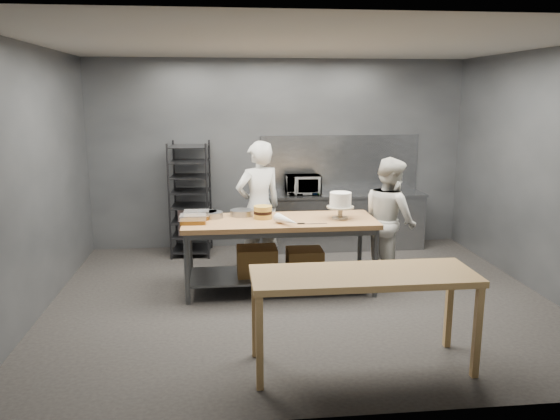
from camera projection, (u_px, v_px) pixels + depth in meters
name	position (u px, v px, depth m)	size (l,w,h in m)	color
ground	(301.00, 299.00, 6.67)	(6.00, 6.00, 0.00)	black
back_wall	(279.00, 154.00, 8.79)	(6.00, 0.04, 3.00)	#4C4F54
work_table	(279.00, 246.00, 6.88)	(2.40, 0.90, 0.92)	#8D5F38
near_counter	(363.00, 282.00, 4.85)	(2.00, 0.70, 0.90)	olive
back_counter	(343.00, 221.00, 8.80)	(2.60, 0.60, 0.90)	slate
splashback_panel	(340.00, 163.00, 8.90)	(2.60, 0.02, 0.90)	slate
speed_rack	(191.00, 200.00, 8.38)	(0.64, 0.69, 1.75)	black
chef_behind	(259.00, 207.00, 7.54)	(0.67, 0.44, 1.84)	silver
chef_right	(390.00, 220.00, 7.17)	(0.81, 0.63, 1.66)	silver
microwave	(303.00, 185.00, 8.61)	(0.54, 0.37, 0.30)	black
frosted_cake_stand	(340.00, 202.00, 6.80)	(0.34, 0.34, 0.33)	#A99E87
layer_cake	(263.00, 212.00, 6.84)	(0.23, 0.23, 0.16)	gold
cake_pans	(223.00, 214.00, 6.95)	(0.72, 0.37, 0.07)	gray
piping_bag	(287.00, 220.00, 6.48)	(0.12, 0.12, 0.38)	white
offset_spatula	(308.00, 224.00, 6.56)	(0.37, 0.02, 0.02)	slate
pastry_clamshells	(195.00, 217.00, 6.68)	(0.34, 0.44, 0.11)	#92571D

